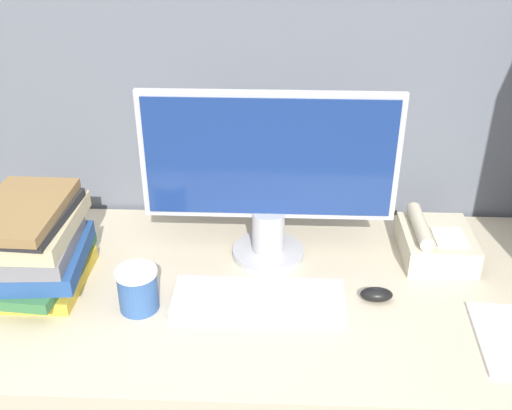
{
  "coord_description": "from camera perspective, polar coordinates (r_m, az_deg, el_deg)",
  "views": [
    {
      "loc": [
        0.08,
        -0.79,
        1.61
      ],
      "look_at": [
        0.03,
        0.39,
        0.95
      ],
      "focal_mm": 42.0,
      "sensor_mm": 36.0,
      "label": 1
    }
  ],
  "objects": [
    {
      "name": "cubicle_panel_rear",
      "position": [
        1.74,
        -0.39,
        1.88
      ],
      "size": [
        1.9,
        0.04,
        1.64
      ],
      "color": "slate",
      "rests_on": "ground_plane"
    },
    {
      "name": "desk",
      "position": [
        1.69,
        -1.02,
        -17.99
      ],
      "size": [
        1.5,
        0.72,
        0.75
      ],
      "color": "beige",
      "rests_on": "ground_plane"
    },
    {
      "name": "monitor",
      "position": [
        1.44,
        1.25,
        2.61
      ],
      "size": [
        0.62,
        0.18,
        0.44
      ],
      "color": "#B7B7BC",
      "rests_on": "desk"
    },
    {
      "name": "keyboard",
      "position": [
        1.38,
        0.26,
        -8.96
      ],
      "size": [
        0.39,
        0.14,
        0.02
      ],
      "color": "silver",
      "rests_on": "desk"
    },
    {
      "name": "mouse",
      "position": [
        1.42,
        11.4,
        -8.35
      ],
      "size": [
        0.07,
        0.04,
        0.03
      ],
      "color": "black",
      "rests_on": "desk"
    },
    {
      "name": "coffee_cup",
      "position": [
        1.37,
        -11.19,
        -7.88
      ],
      "size": [
        0.09,
        0.09,
        0.1
      ],
      "color": "#335999",
      "rests_on": "desk"
    },
    {
      "name": "book_stack",
      "position": [
        1.48,
        -20.68,
        -3.61
      ],
      "size": [
        0.26,
        0.31,
        0.23
      ],
      "color": "gold",
      "rests_on": "desk"
    },
    {
      "name": "desk_telephone",
      "position": [
        1.59,
        16.68,
        -3.46
      ],
      "size": [
        0.17,
        0.2,
        0.11
      ],
      "color": "beige",
      "rests_on": "desk"
    }
  ]
}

